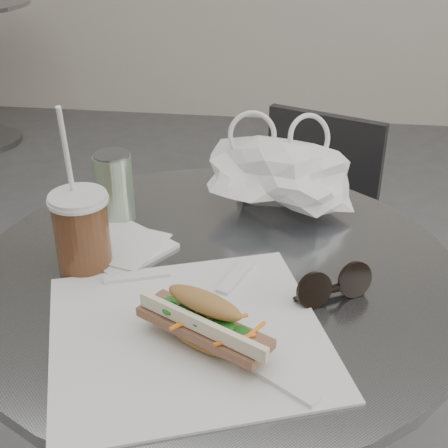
# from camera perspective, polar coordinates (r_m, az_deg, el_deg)

# --- Properties ---
(cafe_table) EXTENTS (0.76, 0.76, 0.74)m
(cafe_table) POSITION_cam_1_polar(r_m,az_deg,el_deg) (1.13, -0.68, -15.77)
(cafe_table) COLOR slate
(cafe_table) RESTS_ON ground
(chair_far) EXTENTS (0.42, 0.44, 0.75)m
(chair_far) POSITION_cam_1_polar(r_m,az_deg,el_deg) (1.67, 6.51, -4.94)
(chair_far) COLOR #2F3032
(chair_far) RESTS_ON ground
(sandwich_paper) EXTENTS (0.45, 0.44, 0.00)m
(sandwich_paper) POSITION_cam_1_polar(r_m,az_deg,el_deg) (0.83, -3.34, -10.01)
(sandwich_paper) COLOR white
(sandwich_paper) RESTS_ON cafe_table
(banh_mi) EXTENTS (0.23, 0.18, 0.08)m
(banh_mi) POSITION_cam_1_polar(r_m,az_deg,el_deg) (0.79, -1.84, -8.97)
(banh_mi) COLOR #AB7D41
(banh_mi) RESTS_ON sandwich_paper
(iced_coffee) EXTENTS (0.09, 0.09, 0.26)m
(iced_coffee) POSITION_cam_1_polar(r_m,az_deg,el_deg) (0.96, -12.89, -0.50)
(iced_coffee) COLOR brown
(iced_coffee) RESTS_ON cafe_table
(sunglasses) EXTENTS (0.11, 0.08, 0.05)m
(sunglasses) POSITION_cam_1_polar(r_m,az_deg,el_deg) (0.90, 9.98, -5.68)
(sunglasses) COLOR black
(sunglasses) RESTS_ON cafe_table
(plastic_bag) EXTENTS (0.29, 0.25, 0.12)m
(plastic_bag) POSITION_cam_1_polar(r_m,az_deg,el_deg) (1.12, 4.98, 4.44)
(plastic_bag) COLOR white
(plastic_bag) RESTS_ON cafe_table
(napkin_stack) EXTENTS (0.18, 0.18, 0.01)m
(napkin_stack) POSITION_cam_1_polar(r_m,az_deg,el_deg) (1.02, -9.35, -2.06)
(napkin_stack) COLOR white
(napkin_stack) RESTS_ON cafe_table
(drink_can) EXTENTS (0.06, 0.06, 0.12)m
(drink_can) POSITION_cam_1_polar(r_m,az_deg,el_deg) (1.09, -9.99, 3.32)
(drink_can) COLOR #578950
(drink_can) RESTS_ON cafe_table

